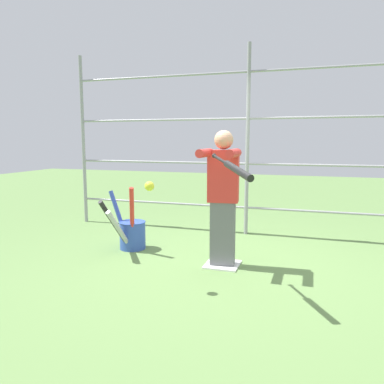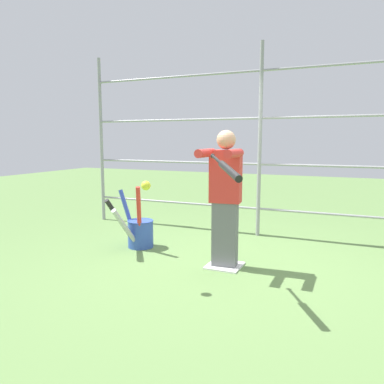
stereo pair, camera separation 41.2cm
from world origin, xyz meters
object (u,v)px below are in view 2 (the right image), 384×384
object	(u,v)px
baseball_bat_swinging	(227,169)
softball_in_flight	(146,186)
batter	(225,195)
bat_bucket	(138,231)

from	to	relation	value
baseball_bat_swinging	softball_in_flight	xyz separation A→B (m)	(0.85, 0.01, -0.19)
baseball_bat_swinging	softball_in_flight	size ratio (longest dim) A/B	8.03
batter	softball_in_flight	xyz separation A→B (m)	(0.54, 0.87, 0.18)
baseball_bat_swinging	batter	bearing A→B (deg)	-70.13
batter	baseball_bat_swinging	bearing A→B (deg)	109.87
bat_bucket	baseball_bat_swinging	bearing A→B (deg)	145.75
softball_in_flight	bat_bucket	size ratio (longest dim) A/B	0.11
batter	softball_in_flight	size ratio (longest dim) A/B	16.78
baseball_bat_swinging	bat_bucket	size ratio (longest dim) A/B	0.86
softball_in_flight	baseball_bat_swinging	bearing A→B (deg)	-179.31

